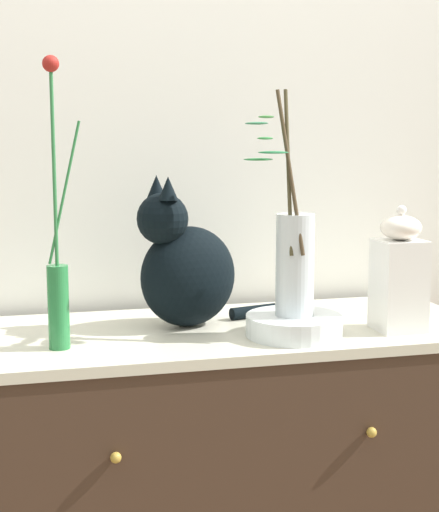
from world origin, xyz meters
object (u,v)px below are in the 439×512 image
Objects in this scene: sideboard at (220,498)px; vase_glass_clear at (294,258)px; cat_sitting at (185,266)px; vase_slim_green at (58,276)px; jar_lidded_porcelain at (399,275)px; bowl_porcelain at (294,325)px.

sideboard is 2.50× the size of vase_glass_clear.
cat_sitting is 0.34m from vase_slim_green.
vase_slim_green is 0.81m from jar_lidded_porcelain.
vase_slim_green is at bearing 177.61° from vase_glass_clear.
vase_glass_clear is (0.54, -0.02, 0.02)m from vase_slim_green.
jar_lidded_porcelain reaches higher than bowl_porcelain.
bowl_porcelain is (0.54, -0.02, -0.14)m from vase_slim_green.
sideboard is at bearing 141.56° from vase_glass_clear.
bowl_porcelain is (0.15, -0.12, 0.47)m from sideboard.
cat_sitting is (-0.08, 0.04, 0.60)m from sideboard.
sideboard is 0.51m from bowl_porcelain.
bowl_porcelain is at bearing 2.52° from vase_glass_clear.
vase_slim_green is 1.21× the size of vase_glass_clear.
cat_sitting reaches higher than bowl_porcelain.
jar_lidded_porcelain is (0.27, -0.01, -0.05)m from vase_glass_clear.
bowl_porcelain is (0.23, -0.16, -0.13)m from cat_sitting.
vase_slim_green reaches higher than sideboard.
bowl_porcelain is 0.44× the size of vase_glass_clear.
cat_sitting is at bearing 146.10° from bowl_porcelain.
cat_sitting reaches higher than jar_lidded_porcelain.
sideboard is 3.24× the size of cat_sitting.
vase_slim_green is at bearing -156.90° from cat_sitting.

